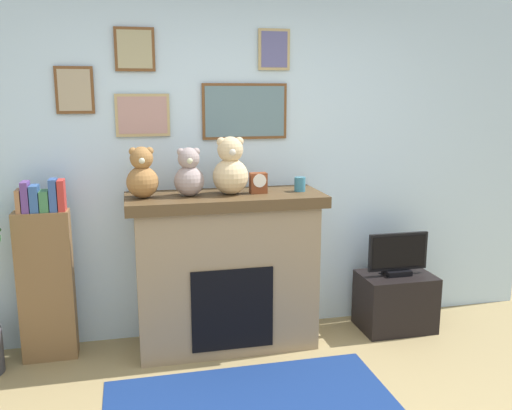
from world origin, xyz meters
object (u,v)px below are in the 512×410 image
(teddy_bear_cream, at_px, (142,175))
(teddy_bear_tan, at_px, (230,168))
(candle_jar, at_px, (300,184))
(mantel_clock, at_px, (258,183))
(bookshelf, at_px, (46,278))
(television, at_px, (398,255))
(teddy_bear_grey, at_px, (189,174))
(tv_stand, at_px, (395,301))
(fireplace, at_px, (226,270))

(teddy_bear_cream, bearing_deg, teddy_bear_tan, -0.01)
(candle_jar, relative_size, mantel_clock, 0.71)
(bookshelf, bearing_deg, candle_jar, -2.53)
(bookshelf, relative_size, television, 2.65)
(teddy_bear_grey, xyz_separation_m, teddy_bear_tan, (0.29, -0.00, 0.03))
(bookshelf, xyz_separation_m, candle_jar, (1.81, -0.08, 0.60))
(tv_stand, relative_size, television, 1.17)
(fireplace, relative_size, candle_jar, 13.41)
(television, bearing_deg, candle_jar, 178.50)
(fireplace, xyz_separation_m, candle_jar, (0.56, -0.02, 0.62))
(bookshelf, bearing_deg, teddy_bear_tan, -3.56)
(bookshelf, xyz_separation_m, television, (2.62, -0.10, 0.01))
(bookshelf, relative_size, teddy_bear_grey, 3.78)
(fireplace, bearing_deg, tv_stand, -1.58)
(teddy_bear_cream, bearing_deg, mantel_clock, -0.08)
(mantel_clock, distance_m, teddy_bear_tan, 0.23)
(television, bearing_deg, tv_stand, 90.00)
(television, distance_m, teddy_bear_grey, 1.76)
(teddy_bear_grey, relative_size, teddy_bear_tan, 0.83)
(fireplace, xyz_separation_m, mantel_clock, (0.24, -0.02, 0.64))
(teddy_bear_grey, height_order, teddy_bear_tan, teddy_bear_tan)
(fireplace, xyz_separation_m, teddy_bear_cream, (-0.57, -0.02, 0.73))
(candle_jar, xyz_separation_m, teddy_bear_cream, (-1.13, -0.00, 0.11))
(fireplace, bearing_deg, bookshelf, 177.16)
(fireplace, height_order, teddy_bear_tan, teddy_bear_tan)
(bookshelf, xyz_separation_m, teddy_bear_cream, (0.68, -0.08, 0.71))
(fireplace, distance_m, teddy_bear_tan, 0.75)
(mantel_clock, xyz_separation_m, teddy_bear_cream, (-0.82, 0.00, 0.08))
(candle_jar, height_order, teddy_bear_grey, teddy_bear_grey)
(tv_stand, height_order, candle_jar, candle_jar)
(fireplace, xyz_separation_m, teddy_bear_grey, (-0.25, -0.02, 0.72))
(fireplace, relative_size, teddy_bear_tan, 3.42)
(teddy_bear_tan, bearing_deg, mantel_clock, -0.31)
(candle_jar, xyz_separation_m, mantel_clock, (-0.31, -0.00, 0.02))
(mantel_clock, xyz_separation_m, teddy_bear_tan, (-0.20, 0.00, 0.11))
(bookshelf, height_order, tv_stand, bookshelf)
(fireplace, relative_size, teddy_bear_cream, 3.97)
(tv_stand, distance_m, candle_jar, 1.27)
(bookshelf, height_order, television, bookshelf)
(tv_stand, bearing_deg, teddy_bear_grey, 179.31)
(tv_stand, bearing_deg, teddy_bear_tan, 179.16)
(candle_jar, xyz_separation_m, teddy_bear_tan, (-0.52, -0.00, 0.13))
(fireplace, height_order, candle_jar, candle_jar)
(tv_stand, relative_size, teddy_bear_cream, 1.61)
(candle_jar, height_order, mantel_clock, mantel_clock)
(bookshelf, distance_m, teddy_bear_grey, 1.23)
(mantel_clock, relative_size, teddy_bear_cream, 0.42)
(tv_stand, bearing_deg, teddy_bear_cream, 179.43)
(television, xyz_separation_m, teddy_bear_cream, (-1.94, 0.02, 0.70))
(bookshelf, height_order, candle_jar, bookshelf)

